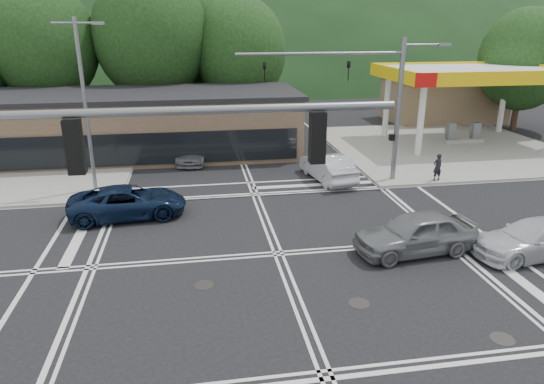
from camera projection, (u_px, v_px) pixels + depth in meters
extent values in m
plane|color=black|center=(278.00, 254.00, 19.33)|extent=(120.00, 120.00, 0.00)
cube|color=gray|center=(444.00, 147.00, 35.57)|extent=(16.00, 16.00, 0.15)
cube|color=gray|center=(7.00, 166.00, 30.98)|extent=(16.00, 16.00, 0.15)
cylinder|color=silver|center=(421.00, 121.00, 32.44)|extent=(0.44, 0.44, 5.00)
cylinder|color=silver|center=(387.00, 106.00, 38.03)|extent=(0.44, 0.44, 5.00)
cylinder|color=silver|center=(503.00, 103.00, 39.56)|extent=(0.44, 0.44, 5.00)
cube|color=silver|center=(471.00, 73.00, 35.08)|extent=(12.00, 8.00, 0.60)
cube|color=yellow|center=(505.00, 78.00, 31.35)|extent=(12.20, 0.25, 0.90)
cube|color=yellow|center=(444.00, 68.00, 38.80)|extent=(12.20, 0.25, 0.90)
cube|color=yellow|center=(392.00, 74.00, 34.16)|extent=(0.25, 8.20, 0.90)
cube|color=red|center=(426.00, 80.00, 30.37)|extent=(1.40, 0.12, 0.90)
cube|color=gray|center=(462.00, 141.00, 36.75)|extent=(3.00, 1.00, 0.30)
cube|color=slate|center=(451.00, 132.00, 36.36)|extent=(0.60, 0.50, 1.30)
cube|color=slate|center=(475.00, 131.00, 36.67)|extent=(0.60, 0.50, 1.30)
cube|color=#846B4F|center=(443.00, 100.00, 45.04)|extent=(10.00, 6.00, 3.80)
cube|color=brown|center=(121.00, 126.00, 33.28)|extent=(24.00, 8.00, 4.00)
ellipsoid|color=black|center=(205.00, 66.00, 103.15)|extent=(252.00, 126.00, 140.00)
cylinder|color=#382619|center=(54.00, 106.00, 38.74)|extent=(0.50, 0.50, 4.84)
ellipsoid|color=black|center=(45.00, 44.00, 37.18)|extent=(8.00, 8.00, 9.20)
cylinder|color=#382619|center=(156.00, 101.00, 39.89)|extent=(0.50, 0.50, 5.28)
ellipsoid|color=black|center=(151.00, 35.00, 38.19)|extent=(9.00, 9.00, 10.35)
cylinder|color=#382619|center=(241.00, 104.00, 41.11)|extent=(0.50, 0.50, 4.40)
ellipsoid|color=black|center=(240.00, 51.00, 39.69)|extent=(7.60, 7.60, 8.74)
cylinder|color=#382619|center=(204.00, 95.00, 44.30)|extent=(0.50, 0.50, 4.84)
ellipsoid|color=black|center=(201.00, 41.00, 42.74)|extent=(8.40, 8.40, 9.66)
cylinder|color=#382619|center=(516.00, 107.00, 40.97)|extent=(0.50, 0.50, 3.96)
ellipsoid|color=black|center=(524.00, 60.00, 39.69)|extent=(7.20, 7.20, 8.28)
cylinder|color=slate|center=(86.00, 109.00, 24.93)|extent=(0.20, 0.20, 9.00)
cylinder|color=slate|center=(75.00, 23.00, 23.54)|extent=(2.20, 0.12, 0.12)
cube|color=slate|center=(98.00, 23.00, 23.71)|extent=(0.60, 0.25, 0.15)
cylinder|color=slate|center=(398.00, 112.00, 26.90)|extent=(0.28, 0.28, 8.00)
cylinder|color=slate|center=(321.00, 54.00, 25.15)|extent=(9.00, 0.16, 0.16)
imported|color=black|center=(348.00, 71.00, 25.68)|extent=(0.16, 0.20, 1.00)
imported|color=black|center=(264.00, 72.00, 24.99)|extent=(0.16, 0.20, 1.00)
cylinder|color=slate|center=(425.00, 45.00, 25.89)|extent=(2.40, 0.12, 0.12)
cube|color=slate|center=(444.00, 45.00, 26.06)|extent=(0.70, 0.30, 0.15)
cube|color=black|center=(392.00, 137.00, 27.32)|extent=(0.25, 0.30, 0.35)
cylinder|color=slate|center=(157.00, 111.00, 8.75)|extent=(9.00, 0.16, 0.16)
cube|color=black|center=(75.00, 147.00, 8.72)|extent=(0.30, 0.25, 1.00)
cube|color=black|center=(317.00, 138.00, 9.40)|extent=(0.30, 0.25, 1.00)
imported|color=#0B1933|center=(128.00, 202.00, 22.78)|extent=(5.60, 3.03, 1.49)
imported|color=slate|center=(416.00, 233.00, 19.18)|extent=(5.11, 2.52, 1.68)
imported|color=silver|center=(534.00, 239.00, 18.96)|extent=(5.07, 2.38, 1.43)
imported|color=silver|center=(328.00, 167.00, 28.14)|extent=(2.45, 5.01, 1.58)
imported|color=silver|center=(272.00, 131.00, 37.23)|extent=(2.53, 4.98, 1.62)
imported|color=slate|center=(194.00, 152.00, 31.94)|extent=(2.51, 4.67, 1.29)
imported|color=black|center=(437.00, 167.00, 27.62)|extent=(0.63, 0.47, 1.56)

